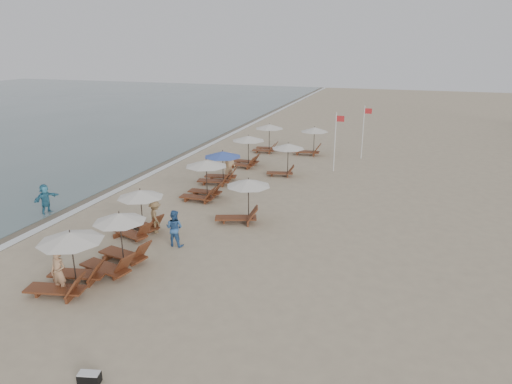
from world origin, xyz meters
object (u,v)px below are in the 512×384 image
(lounger_station_4, at_px, (219,167))
(beachgoer_mid_a, at_px, (174,228))
(inland_station_0, at_px, (242,197))
(lounger_station_1, at_px, (116,245))
(inland_station_1, at_px, (285,155))
(beachgoer_near, at_px, (59,272))
(beachgoer_mid_b, at_px, (155,217))
(beachgoer_far_b, at_px, (229,165))
(waterline_walker, at_px, (45,199))
(flag_pole_near, at_px, (336,139))
(duffel_bag, at_px, (89,378))
(lounger_station_3, at_px, (203,179))
(lounger_station_6, at_px, (267,137))
(lounger_station_2, at_px, (138,213))
(lounger_station_5, at_px, (246,151))
(lounger_station_0, at_px, (68,262))
(inland_station_2, at_px, (310,139))

(lounger_station_4, xyz_separation_m, beachgoer_mid_a, (1.86, -9.60, -0.22))
(lounger_station_4, xyz_separation_m, inland_station_0, (3.76, -6.00, 0.26))
(lounger_station_1, relative_size, inland_station_1, 1.04)
(beachgoer_near, distance_m, beachgoer_mid_b, 6.12)
(inland_station_0, relative_size, beachgoer_mid_b, 1.79)
(beachgoer_far_b, xyz_separation_m, waterline_walker, (-6.79, -9.21, -0.11))
(flag_pole_near, bearing_deg, beachgoer_near, -108.60)
(beachgoer_near, height_order, duffel_bag, beachgoer_near)
(beachgoer_near, bearing_deg, duffel_bag, -39.03)
(lounger_station_3, xyz_separation_m, beachgoer_far_b, (-0.15, 4.44, -0.28))
(lounger_station_6, bearing_deg, lounger_station_2, -92.14)
(flag_pole_near, bearing_deg, inland_station_1, -143.11)
(beachgoer_far_b, bearing_deg, waterline_walker, 179.56)
(lounger_station_2, bearing_deg, lounger_station_3, 82.68)
(inland_station_0, xyz_separation_m, beachgoer_near, (-3.84, -8.64, -0.46))
(lounger_station_2, relative_size, beachgoer_mid_a, 1.51)
(lounger_station_5, distance_m, beachgoer_mid_a, 14.11)
(lounger_station_0, height_order, lounger_station_3, lounger_station_3)
(beachgoer_far_b, xyz_separation_m, duffel_bag, (3.60, -19.29, -0.76))
(inland_station_0, bearing_deg, beachgoer_near, -113.97)
(lounger_station_0, xyz_separation_m, duffel_bag, (3.82, -3.93, -0.93))
(lounger_station_0, relative_size, inland_station_1, 1.08)
(lounger_station_5, xyz_separation_m, flag_pole_near, (6.36, 0.76, 1.11))
(lounger_station_2, bearing_deg, inland_station_1, 71.75)
(inland_station_1, relative_size, beachgoer_far_b, 1.40)
(lounger_station_2, distance_m, beachgoer_far_b, 10.17)
(lounger_station_2, relative_size, lounger_station_6, 1.01)
(lounger_station_0, relative_size, lounger_station_3, 1.05)
(inland_station_1, bearing_deg, lounger_station_5, 156.05)
(inland_station_1, relative_size, duffel_bag, 4.08)
(lounger_station_0, bearing_deg, duffel_bag, -45.82)
(inland_station_2, bearing_deg, inland_station_1, -92.85)
(inland_station_2, bearing_deg, lounger_station_1, -98.47)
(lounger_station_6, distance_m, duffel_bag, 27.82)
(beachgoer_far_b, distance_m, duffel_bag, 19.63)
(beachgoer_far_b, height_order, waterline_walker, beachgoer_far_b)
(inland_station_1, height_order, flag_pole_near, flag_pole_near)
(lounger_station_5, bearing_deg, beachgoer_mid_a, -83.36)
(waterline_walker, distance_m, flag_pole_near, 18.72)
(inland_station_0, relative_size, beachgoer_mid_a, 1.69)
(beachgoer_mid_a, xyz_separation_m, beachgoer_far_b, (-1.62, 10.73, 0.08))
(beachgoer_mid_a, distance_m, beachgoer_mid_b, 1.91)
(beachgoer_near, xyz_separation_m, flag_pole_near, (6.66, 19.80, 1.44))
(lounger_station_3, height_order, inland_station_2, lounger_station_3)
(lounger_station_2, bearing_deg, lounger_station_4, 87.76)
(lounger_station_2, bearing_deg, lounger_station_1, -72.45)
(lounger_station_3, distance_m, inland_station_1, 7.01)
(lounger_station_5, relative_size, inland_station_0, 0.93)
(beachgoer_mid_a, bearing_deg, lounger_station_3, -75.04)
(lounger_station_0, xyz_separation_m, lounger_station_3, (0.37, 10.92, 0.11))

